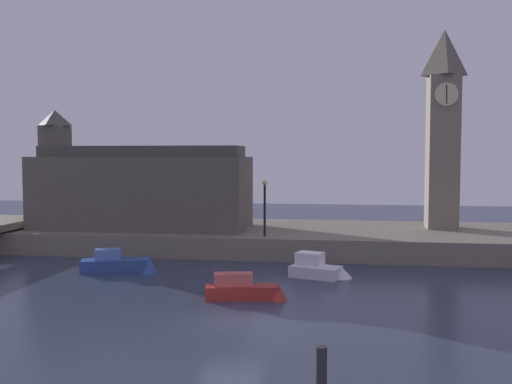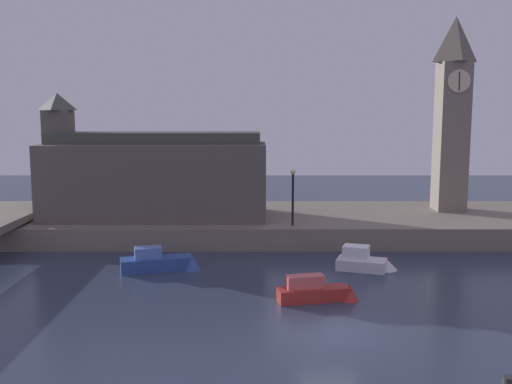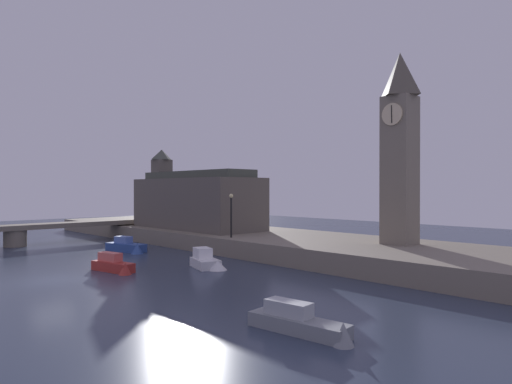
% 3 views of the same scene
% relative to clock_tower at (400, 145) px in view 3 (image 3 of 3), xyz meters
% --- Properties ---
extents(ground_plane, '(120.00, 120.00, 0.00)m').
position_rel_clock_tower_xyz_m(ground_plane, '(-11.95, -21.56, -9.12)').
color(ground_plane, '#2D384C').
extents(far_embankment, '(70.00, 12.00, 1.50)m').
position_rel_clock_tower_xyz_m(far_embankment, '(-11.95, -1.56, -8.37)').
color(far_embankment, slate).
rests_on(far_embankment, ground).
extents(clock_tower, '(2.42, 2.46, 14.70)m').
position_rel_clock_tower_xyz_m(clock_tower, '(0.00, 0.00, 0.00)').
color(clock_tower, slate).
rests_on(clock_tower, far_embankment).
extents(parliament_hall, '(15.87, 6.35, 8.93)m').
position_rel_clock_tower_xyz_m(parliament_hall, '(-22.57, -2.86, -4.62)').
color(parliament_hall, '#5B544C').
rests_on(parliament_hall, far_embankment).
extents(bridge_span, '(2.36, 33.23, 2.14)m').
position_rel_clock_tower_xyz_m(bridge_span, '(-31.73, -18.18, -7.52)').
color(bridge_span, slate).
rests_on(bridge_span, ground).
extents(streetlamp, '(0.36, 0.36, 3.82)m').
position_rel_clock_tower_xyz_m(streetlamp, '(-12.54, -6.27, -5.23)').
color(streetlamp, black).
rests_on(streetlamp, far_embankment).
extents(boat_ferry_white, '(3.82, 2.32, 1.43)m').
position_rel_clock_tower_xyz_m(boat_ferry_white, '(-8.61, -11.89, -8.63)').
color(boat_ferry_white, silver).
rests_on(boat_ferry_white, ground).
extents(boat_tour_blue, '(4.90, 2.30, 1.46)m').
position_rel_clock_tower_xyz_m(boat_tour_blue, '(-20.36, -11.93, -8.65)').
color(boat_tour_blue, '#2D4C93').
rests_on(boat_tour_blue, ground).
extents(boat_dinghy_red, '(4.14, 1.71, 1.34)m').
position_rel_clock_tower_xyz_m(boat_dinghy_red, '(-11.95, -17.42, -8.66)').
color(boat_dinghy_red, maroon).
rests_on(boat_dinghy_red, ground).
extents(boat_cruiser_grey, '(4.95, 1.64, 1.39)m').
position_rel_clock_tower_xyz_m(boat_cruiser_grey, '(5.96, -18.30, -8.72)').
color(boat_cruiser_grey, gray).
rests_on(boat_cruiser_grey, ground).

